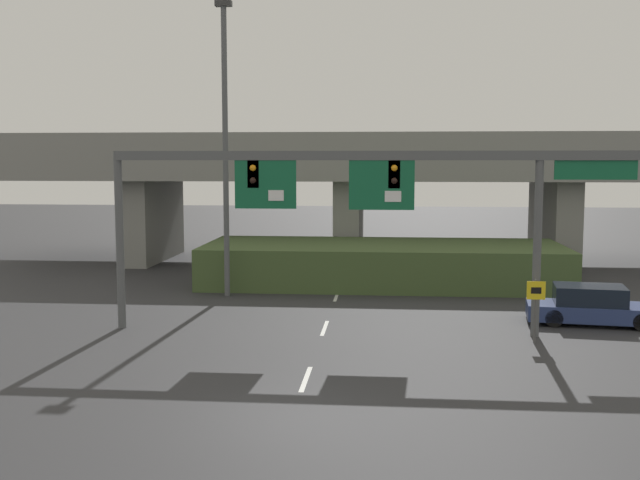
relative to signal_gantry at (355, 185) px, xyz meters
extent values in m
plane|color=#2D2D30|center=(-1.09, -8.71, -5.14)|extent=(160.00, 160.00, 0.00)
cube|color=silver|center=(-1.09, -5.67, -5.14)|extent=(0.14, 2.40, 0.01)
cube|color=silver|center=(-1.09, 0.60, -5.14)|extent=(0.14, 2.40, 0.01)
cube|color=silver|center=(-1.09, 6.86, -5.14)|extent=(0.14, 2.40, 0.01)
cube|color=silver|center=(-1.09, 13.13, -5.14)|extent=(0.14, 2.40, 0.01)
cylinder|color=#515456|center=(-8.34, 0.02, -1.99)|extent=(0.28, 0.28, 6.30)
cylinder|color=#515456|center=(6.16, 0.02, -1.99)|extent=(0.28, 0.28, 6.30)
cube|color=#515456|center=(0.55, 0.02, 1.00)|extent=(17.78, 0.32, 0.32)
cube|color=black|center=(-3.50, 0.02, 0.36)|extent=(0.40, 0.28, 0.95)
sphere|color=orange|center=(-3.50, -0.15, 0.58)|extent=(0.22, 0.22, 0.22)
sphere|color=black|center=(-3.50, -0.15, 0.15)|extent=(0.22, 0.22, 0.22)
cube|color=black|center=(1.33, 0.02, 0.36)|extent=(0.40, 0.28, 0.95)
sphere|color=orange|center=(1.33, -0.15, 0.58)|extent=(0.22, 0.22, 0.22)
sphere|color=black|center=(1.33, -0.15, 0.15)|extent=(0.22, 0.22, 0.22)
cube|color=#115B38|center=(-3.08, -0.08, 0.01)|extent=(2.13, 0.08, 1.66)
cube|color=white|center=(-2.71, -0.13, -0.37)|extent=(0.53, 0.03, 0.37)
cube|color=#115B38|center=(0.90, -0.08, 0.00)|extent=(2.22, 0.08, 1.68)
cube|color=white|center=(1.29, -0.13, -0.38)|extent=(0.56, 0.03, 0.37)
cube|color=#115B38|center=(7.96, -0.04, 0.52)|extent=(2.68, 0.07, 0.64)
cylinder|color=#4C4C4C|center=(5.97, -0.91, -4.09)|extent=(0.08, 0.08, 2.10)
cube|color=yellow|center=(5.97, -0.95, -3.39)|extent=(0.60, 0.03, 0.60)
cube|color=black|center=(5.97, -0.97, -3.39)|extent=(0.33, 0.01, 0.21)
cylinder|color=#515456|center=(-5.92, 6.59, 1.10)|extent=(0.24, 0.24, 12.49)
cube|color=#333333|center=(-5.92, 6.59, 7.47)|extent=(0.70, 0.36, 0.24)
cube|color=gray|center=(-1.09, 18.10, 0.55)|extent=(41.30, 9.72, 1.67)
cube|color=gray|center=(-1.09, 13.44, 1.84)|extent=(41.30, 0.40, 0.90)
cube|color=gray|center=(-12.79, 18.10, -2.71)|extent=(1.40, 7.77, 4.86)
cube|color=gray|center=(-1.09, 18.10, -2.71)|extent=(1.40, 7.77, 4.86)
cube|color=gray|center=(10.61, 18.10, -2.71)|extent=(1.40, 7.77, 4.86)
cube|color=#42562D|center=(0.92, 10.53, -4.18)|extent=(17.19, 6.58, 1.94)
cube|color=navy|center=(8.70, 2.14, -4.69)|extent=(4.98, 2.46, 0.58)
cube|color=black|center=(8.51, 2.17, -4.06)|extent=(2.68, 1.98, 0.68)
cylinder|color=black|center=(10.28, 2.77, -4.82)|extent=(0.66, 0.30, 0.64)
cylinder|color=black|center=(7.34, 3.15, -4.82)|extent=(0.66, 0.30, 0.64)
cylinder|color=black|center=(7.13, 1.52, -4.82)|extent=(0.66, 0.30, 0.64)
camera|label=1|loc=(1.08, -25.58, 0.86)|focal=42.00mm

